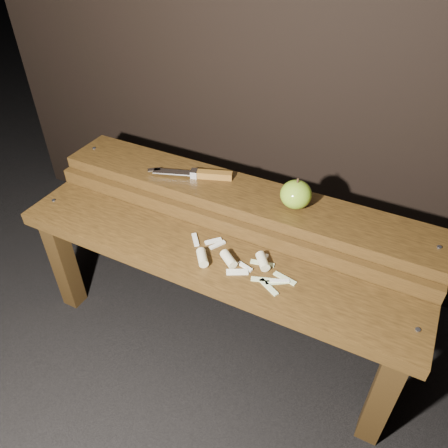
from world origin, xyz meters
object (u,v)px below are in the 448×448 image
at_px(knife, 204,174).
at_px(bench_front_tier, 205,274).
at_px(apple, 296,194).
at_px(bench_rear_tier, 239,214).

bearing_deg(knife, bench_front_tier, -61.24).
relative_size(bench_front_tier, knife, 4.58).
height_order(apple, knife, apple).
distance_m(bench_front_tier, bench_rear_tier, 0.23).
bearing_deg(bench_rear_tier, knife, 172.41).
bearing_deg(apple, bench_rear_tier, -178.55).
relative_size(bench_rear_tier, apple, 12.95).
bearing_deg(bench_front_tier, knife, 118.76).
bearing_deg(bench_rear_tier, bench_front_tier, -90.00).
bearing_deg(bench_rear_tier, apple, 1.45).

